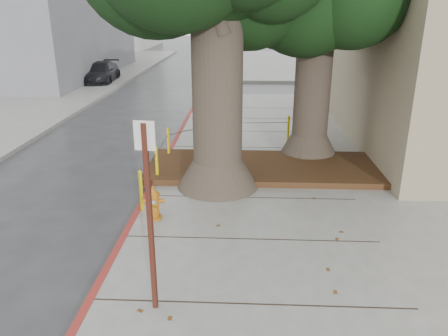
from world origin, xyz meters
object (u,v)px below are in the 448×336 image
object	(u,v)px
signpost	(149,209)
car_red	(363,76)
car_silver	(354,79)
fire_hydrant	(154,203)
car_dark	(101,73)

from	to	relation	value
signpost	car_red	world-z (taller)	signpost
signpost	car_silver	distance (m)	21.56
fire_hydrant	car_silver	world-z (taller)	car_silver
fire_hydrant	car_silver	xyz separation A→B (m)	(8.12, 17.24, 0.08)
car_silver	car_dark	size ratio (longest dim) A/B	0.79
car_red	car_dark	size ratio (longest dim) A/B	0.80
fire_hydrant	car_dark	distance (m)	20.06
car_red	car_dark	xyz separation A→B (m)	(-16.08, 0.16, 0.06)
fire_hydrant	car_red	xyz separation A→B (m)	(8.99, 18.60, 0.07)
signpost	car_silver	world-z (taller)	signpost
car_silver	car_dark	world-z (taller)	car_dark
car_red	fire_hydrant	bearing A→B (deg)	154.27
car_red	car_dark	world-z (taller)	car_dark
signpost	car_red	size ratio (longest dim) A/B	0.82
car_red	car_dark	bearing A→B (deg)	89.48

